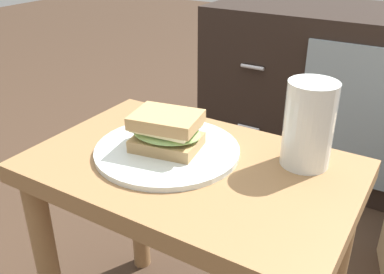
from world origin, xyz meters
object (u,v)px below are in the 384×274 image
at_px(tv_cabinet, 346,94).
at_px(plate, 167,150).
at_px(sandwich_front, 167,131).
at_px(beer_glass, 308,126).

distance_m(tv_cabinet, plate, 0.96).
distance_m(plate, sandwich_front, 0.04).
relative_size(tv_cabinet, plate, 3.69).
bearing_deg(sandwich_front, beer_glass, 22.25).
relative_size(plate, sandwich_front, 1.87).
bearing_deg(beer_glass, tv_cabinet, 97.24).
xyz_separation_m(tv_cabinet, sandwich_front, (-0.11, -0.94, 0.21)).
height_order(tv_cabinet, plate, tv_cabinet).
distance_m(tv_cabinet, sandwich_front, 0.97).
bearing_deg(sandwich_front, tv_cabinet, 83.06).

